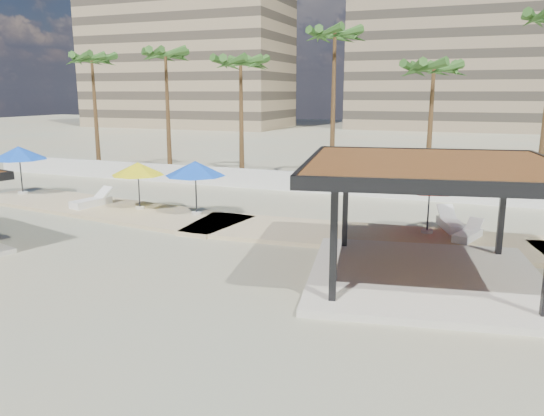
{
  "coord_description": "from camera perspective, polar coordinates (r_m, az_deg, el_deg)",
  "views": [
    {
      "loc": [
        5.79,
        -14.06,
        5.92
      ],
      "look_at": [
        -1.73,
        5.11,
        1.4
      ],
      "focal_mm": 35.0,
      "sensor_mm": 36.0,
      "label": 1
    }
  ],
  "objects": [
    {
      "name": "palm_b",
      "position": [
        38.87,
        -11.38,
        15.41
      ],
      "size": [
        3.0,
        3.0,
        9.3
      ],
      "color": "brown",
      "rests_on": "ground"
    },
    {
      "name": "palm_c",
      "position": [
        35.44,
        -3.39,
        14.92
      ],
      "size": [
        3.0,
        3.0,
        8.63
      ],
      "color": "brown",
      "rests_on": "ground"
    },
    {
      "name": "umbrella_c",
      "position": [
        22.61,
        16.64,
        2.64
      ],
      "size": [
        3.17,
        3.17,
        2.47
      ],
      "rotation": [
        0.0,
        0.0,
        -0.16
      ],
      "color": "beige",
      "rests_on": "promenade"
    },
    {
      "name": "building_mid",
      "position": [
        92.46,
        21.16,
        16.76
      ],
      "size": [
        38.0,
        16.0,
        30.4
      ],
      "color": "#847259",
      "rests_on": "ground"
    },
    {
      "name": "palm_d",
      "position": [
        34.25,
        6.77,
        17.43
      ],
      "size": [
        3.0,
        3.0,
        10.21
      ],
      "color": "brown",
      "rests_on": "ground"
    },
    {
      "name": "umbrella_a",
      "position": [
        33.38,
        -25.58,
        5.35
      ],
      "size": [
        3.93,
        3.93,
        2.74
      ],
      "rotation": [
        0.0,
        0.0,
        -0.34
      ],
      "color": "beige",
      "rests_on": "promenade"
    },
    {
      "name": "building_west",
      "position": [
        95.42,
        -9.2,
        17.85
      ],
      "size": [
        34.0,
        16.0,
        32.4
      ],
      "color": "#937F60",
      "rests_on": "ground"
    },
    {
      "name": "umbrella_b",
      "position": [
        27.11,
        -14.24,
        4.1
      ],
      "size": [
        3.41,
        3.41,
        2.34
      ],
      "rotation": [
        0.0,
        0.0,
        0.37
      ],
      "color": "beige",
      "rests_on": "promenade"
    },
    {
      "name": "ground",
      "position": [
        16.32,
        -0.92,
        -8.89
      ],
      "size": [
        200.0,
        200.0,
        0.0
      ],
      "primitive_type": "plane",
      "color": "tan",
      "rests_on": "ground"
    },
    {
      "name": "lounger_c",
      "position": [
        23.97,
        18.71,
        -1.63
      ],
      "size": [
        1.45,
        2.37,
        0.86
      ],
      "rotation": [
        0.0,
        0.0,
        1.92
      ],
      "color": "white",
      "rests_on": "promenade"
    },
    {
      "name": "promenade",
      "position": [
        22.82,
        11.14,
        -2.74
      ],
      "size": [
        44.45,
        7.97,
        0.24
      ],
      "color": "#C6B284",
      "rests_on": "ground"
    },
    {
      "name": "lounger_b",
      "position": [
        22.53,
        20.32,
        -2.72
      ],
      "size": [
        1.17,
        1.98,
        0.71
      ],
      "rotation": [
        0.0,
        0.0,
        1.25
      ],
      "color": "white",
      "rests_on": "promenade"
    },
    {
      "name": "boundary_wall",
      "position": [
        31.07,
        10.36,
        2.32
      ],
      "size": [
        56.0,
        0.3,
        1.2
      ],
      "primitive_type": "cube",
      "color": "silver",
      "rests_on": "ground"
    },
    {
      "name": "lounger_a",
      "position": [
        28.82,
        -18.81,
        0.64
      ],
      "size": [
        1.16,
        2.38,
        0.86
      ],
      "rotation": [
        0.0,
        0.0,
        1.37
      ],
      "color": "white",
      "rests_on": "promenade"
    },
    {
      "name": "pavilion_central",
      "position": [
        17.24,
        16.59,
        -0.24
      ],
      "size": [
        8.87,
        8.87,
        3.87
      ],
      "rotation": [
        0.0,
        0.0,
        0.18
      ],
      "color": "beige",
      "rests_on": "ground"
    },
    {
      "name": "palm_e",
      "position": [
        32.6,
        16.99,
        13.72
      ],
      "size": [
        3.0,
        3.0,
        8.07
      ],
      "color": "brown",
      "rests_on": "ground"
    },
    {
      "name": "umbrella_f",
      "position": [
        25.25,
        -8.25,
        4.21
      ],
      "size": [
        3.72,
        3.72,
        2.57
      ],
      "rotation": [
        0.0,
        0.0,
        0.36
      ],
      "color": "beige",
      "rests_on": "promenade"
    },
    {
      "name": "palm_a",
      "position": [
        42.06,
        -18.8,
        14.52
      ],
      "size": [
        3.0,
        3.0,
        9.11
      ],
      "color": "brown",
      "rests_on": "ground"
    }
  ]
}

